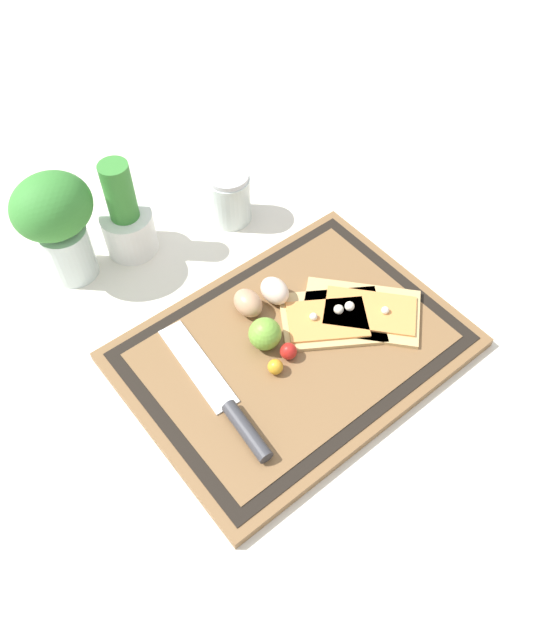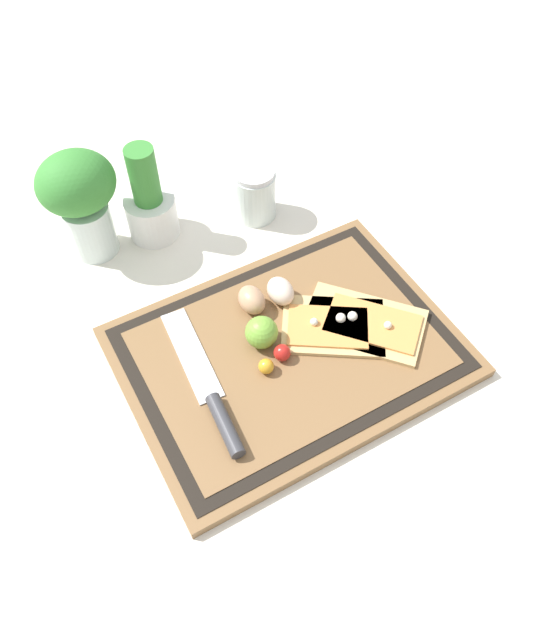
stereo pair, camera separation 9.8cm
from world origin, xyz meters
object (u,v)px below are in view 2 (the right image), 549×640
object	(u,v)px
egg_pink	(280,291)
cherry_tomato_red	(282,353)
knife	(214,402)
lime	(262,332)
pizza_slice_far	(332,326)
egg_brown	(252,300)
cherry_tomato_yellow	(266,366)
sauce_jar	(255,196)
pizza_slice_near	(366,323)
herb_pot	(150,205)
herb_glass	(80,197)

from	to	relation	value
egg_pink	cherry_tomato_red	world-z (taller)	egg_pink
knife	lime	world-z (taller)	lime
pizza_slice_far	cherry_tomato_red	size ratio (longest dim) A/B	7.42
knife	egg_brown	xyz separation A→B (m)	(0.13, 0.13, 0.01)
egg_pink	cherry_tomato_yellow	xyz separation A→B (m)	(-0.09, -0.11, -0.01)
cherry_tomato_red	sauce_jar	xyz separation A→B (m)	(0.13, 0.32, 0.01)
pizza_slice_far	cherry_tomato_yellow	size ratio (longest dim) A/B	8.25
pizza_slice_far	lime	world-z (taller)	lime
pizza_slice_near	pizza_slice_far	xyz separation A→B (m)	(-0.05, 0.02, 0.00)
sauce_jar	cherry_tomato_yellow	bearing A→B (deg)	-115.62
lime	herb_pot	xyz separation A→B (m)	(-0.05, 0.33, 0.02)
pizza_slice_near	cherry_tomato_red	xyz separation A→B (m)	(-0.15, 0.01, 0.01)
egg_brown	egg_pink	xyz separation A→B (m)	(0.05, -0.01, 0.00)
cherry_tomato_yellow	herb_glass	world-z (taller)	herb_glass
pizza_slice_far	egg_pink	xyz separation A→B (m)	(-0.04, 0.09, 0.02)
egg_brown	lime	size ratio (longest dim) A/B	1.06
egg_pink	pizza_slice_near	bearing A→B (deg)	-51.00
cherry_tomato_yellow	herb_pot	bearing A→B (deg)	93.92
cherry_tomato_red	cherry_tomato_yellow	distance (m)	0.03
knife	herb_pot	bearing A→B (deg)	80.08
egg_brown	pizza_slice_near	bearing A→B (deg)	-40.45
pizza_slice_near	lime	xyz separation A→B (m)	(-0.16, 0.05, 0.02)
pizza_slice_near	pizza_slice_far	size ratio (longest dim) A/B	1.09
egg_pink	herb_pot	world-z (taller)	herb_pot
lime	cherry_tomato_yellow	bearing A→B (deg)	-111.65
pizza_slice_far	knife	world-z (taller)	pizza_slice_far
pizza_slice_near	herb_glass	world-z (taller)	herb_glass
lime	herb_glass	bearing A→B (deg)	114.29
egg_brown	herb_glass	bearing A→B (deg)	122.34
cherry_tomato_red	herb_pot	size ratio (longest dim) A/B	0.14
pizza_slice_near	sauce_jar	size ratio (longest dim) A/B	2.10
cherry_tomato_yellow	lime	bearing A→B (deg)	68.35
herb_glass	pizza_slice_near	bearing A→B (deg)	-51.40
knife	pizza_slice_far	bearing A→B (deg)	8.27
cherry_tomato_red	knife	bearing A→B (deg)	-169.58
knife	herb_glass	xyz separation A→B (m)	(-0.04, 0.41, 0.09)
pizza_slice_far	egg_pink	size ratio (longest dim) A/B	3.63
herb_glass	knife	bearing A→B (deg)	-84.39
lime	herb_glass	distance (m)	0.38
cherry_tomato_yellow	sauce_jar	xyz separation A→B (m)	(0.16, 0.33, 0.01)
egg_pink	herb_pot	bearing A→B (deg)	113.16
cherry_tomato_red	sauce_jar	world-z (taller)	sauce_jar
knife	sauce_jar	distance (m)	0.43
cherry_tomato_red	egg_brown	bearing A→B (deg)	86.92
herb_pot	herb_glass	distance (m)	0.12
sauce_jar	herb_glass	size ratio (longest dim) A/B	0.50
pizza_slice_far	sauce_jar	distance (m)	0.31
herb_pot	knife	bearing A→B (deg)	-99.92
sauce_jar	herb_pot	bearing A→B (deg)	165.53
pizza_slice_near	egg_pink	size ratio (longest dim) A/B	3.97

